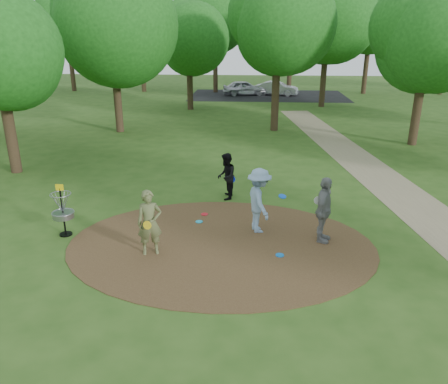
{
  "coord_description": "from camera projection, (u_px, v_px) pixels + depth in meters",
  "views": [
    {
      "loc": [
        0.84,
        -10.7,
        5.49
      ],
      "look_at": [
        0.0,
        1.2,
        1.1
      ],
      "focal_mm": 35.0,
      "sensor_mm": 36.0,
      "label": 1
    }
  ],
  "objects": [
    {
      "name": "player_waiting_with_disc",
      "position": [
        324.0,
        210.0,
        11.85
      ],
      "size": [
        0.79,
        1.18,
        1.87
      ],
      "color": "gray",
      "rests_on": "ground"
    },
    {
      "name": "disc_ground_blue",
      "position": [
        280.0,
        255.0,
        11.35
      ],
      "size": [
        0.22,
        0.22,
        0.02
      ],
      "primitive_type": "cylinder",
      "color": "blue",
      "rests_on": "dirt_clearing"
    },
    {
      "name": "player_walking_with_disc",
      "position": [
        226.0,
        176.0,
        15.01
      ],
      "size": [
        0.64,
        0.8,
        1.63
      ],
      "color": "black",
      "rests_on": "ground"
    },
    {
      "name": "ground",
      "position": [
        221.0,
        245.0,
        11.97
      ],
      "size": [
        100.0,
        100.0,
        0.0
      ],
      "primitive_type": "plane",
      "color": "#2D5119",
      "rests_on": "ground"
    },
    {
      "name": "player_observer_with_disc",
      "position": [
        150.0,
        223.0,
        11.2
      ],
      "size": [
        0.73,
        0.59,
        1.75
      ],
      "color": "#5F673B",
      "rests_on": "ground"
    },
    {
      "name": "disc_ground_cyan",
      "position": [
        199.0,
        222.0,
        13.35
      ],
      "size": [
        0.22,
        0.22,
        0.02
      ],
      "primitive_type": "cylinder",
      "color": "#1BAFDC",
      "rests_on": "dirt_clearing"
    },
    {
      "name": "car_left",
      "position": [
        244.0,
        88.0,
        39.81
      ],
      "size": [
        4.14,
        2.27,
        1.33
      ],
      "primitive_type": "imported",
      "rotation": [
        0.0,
        0.0,
        1.76
      ],
      "color": "#B6B7BF",
      "rests_on": "ground"
    },
    {
      "name": "disc_ground_red",
      "position": [
        204.0,
        214.0,
        13.9
      ],
      "size": [
        0.22,
        0.22,
        0.02
      ],
      "primitive_type": "cylinder",
      "color": "red",
      "rests_on": "dirt_clearing"
    },
    {
      "name": "dirt_clearing",
      "position": [
        221.0,
        244.0,
        11.97
      ],
      "size": [
        8.4,
        8.4,
        0.02
      ],
      "primitive_type": "cylinder",
      "color": "#47301C",
      "rests_on": "ground"
    },
    {
      "name": "parking_lot",
      "position": [
        268.0,
        95.0,
        39.92
      ],
      "size": [
        14.0,
        8.0,
        0.01
      ],
      "primitive_type": "cube",
      "color": "black",
      "rests_on": "ground"
    },
    {
      "name": "footpath",
      "position": [
        436.0,
        222.0,
        13.41
      ],
      "size": [
        7.55,
        39.89,
        0.01
      ],
      "primitive_type": "cube",
      "rotation": [
        0.0,
        0.0,
        0.14
      ],
      "color": "#8C7A5B",
      "rests_on": "ground"
    },
    {
      "name": "car_right",
      "position": [
        277.0,
        88.0,
        39.76
      ],
      "size": [
        4.03,
        2.11,
        1.26
      ],
      "primitive_type": "imported",
      "rotation": [
        0.0,
        0.0,
        1.36
      ],
      "color": "#9FA0A6",
      "rests_on": "ground"
    },
    {
      "name": "player_throwing_with_disc",
      "position": [
        259.0,
        201.0,
        12.46
      ],
      "size": [
        1.33,
        1.39,
        1.91
      ],
      "color": "#89A8CC",
      "rests_on": "ground"
    },
    {
      "name": "tree_ring",
      "position": [
        279.0,
        38.0,
        19.66
      ],
      "size": [
        37.45,
        45.45,
        9.2
      ],
      "color": "#332316",
      "rests_on": "ground"
    },
    {
      "name": "disc_golf_basket",
      "position": [
        62.0,
        207.0,
        12.25
      ],
      "size": [
        0.63,
        0.63,
        1.54
      ],
      "color": "black",
      "rests_on": "ground"
    }
  ]
}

